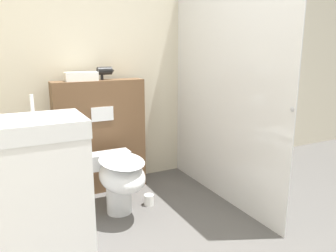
{
  "coord_description": "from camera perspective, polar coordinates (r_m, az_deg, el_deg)",
  "views": [
    {
      "loc": [
        -1.15,
        -1.56,
        1.44
      ],
      "look_at": [
        0.2,
        1.09,
        0.75
      ],
      "focal_mm": 35.0,
      "sensor_mm": 36.0,
      "label": 1
    }
  ],
  "objects": [
    {
      "name": "hair_drier",
      "position": [
        3.36,
        -10.85,
        9.38
      ],
      "size": [
        0.17,
        0.08,
        0.13
      ],
      "color": "black",
      "rests_on": "partition_panel"
    },
    {
      "name": "shower_glass",
      "position": [
        3.14,
        9.54,
        6.07
      ],
      "size": [
        0.04,
        1.75,
        2.13
      ],
      "color": "silver",
      "rests_on": "ground_plane"
    },
    {
      "name": "folded_towel",
      "position": [
        3.29,
        -14.87,
        8.34
      ],
      "size": [
        0.31,
        0.14,
        0.09
      ],
      "color": "white",
      "rests_on": "partition_panel"
    },
    {
      "name": "sink_vanity",
      "position": [
        2.48,
        -21.15,
        -10.04
      ],
      "size": [
        0.62,
        0.5,
        1.14
      ],
      "color": "white",
      "rests_on": "ground_plane"
    },
    {
      "name": "spare_toilet_roll",
      "position": [
        3.19,
        -3.36,
        -12.71
      ],
      "size": [
        0.09,
        0.09,
        0.1
      ],
      "color": "white",
      "rests_on": "ground_plane"
    },
    {
      "name": "partition_panel",
      "position": [
        3.43,
        -11.66,
        -1.78
      ],
      "size": [
        0.91,
        0.22,
        1.15
      ],
      "color": "brown",
      "rests_on": "ground_plane"
    },
    {
      "name": "toilet",
      "position": [
        2.93,
        -8.37,
        -8.82
      ],
      "size": [
        0.37,
        0.69,
        0.53
      ],
      "color": "white",
      "rests_on": "ground_plane"
    },
    {
      "name": "wall_back",
      "position": [
        3.6,
        -8.55,
        9.97
      ],
      "size": [
        8.0,
        0.06,
        2.5
      ],
      "color": "beige",
      "rests_on": "ground_plane"
    }
  ]
}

